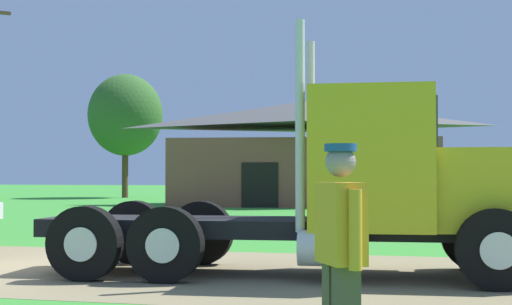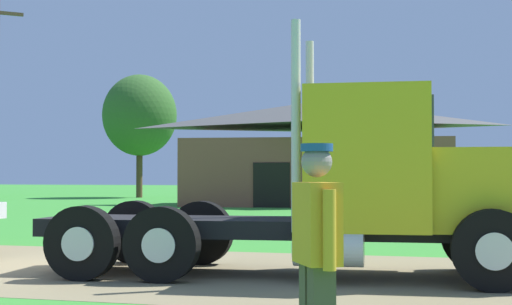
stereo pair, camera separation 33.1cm
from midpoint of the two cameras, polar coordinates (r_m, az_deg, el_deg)
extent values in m
plane|color=#388E31|center=(13.65, -15.12, -8.33)|extent=(200.00, 200.00, 0.00)
cube|color=#847755|center=(13.65, -15.12, -8.31)|extent=(120.00, 6.30, 0.01)
cube|color=black|center=(11.93, 3.23, -5.72)|extent=(8.02, 2.14, 0.28)
cube|color=gold|center=(11.91, 18.07, -2.70)|extent=(1.93, 2.13, 1.22)
cube|color=gold|center=(11.81, 9.38, -0.54)|extent=(1.98, 2.42, 2.14)
cube|color=#2D3D4C|center=(11.84, 13.84, 1.56)|extent=(0.19, 1.90, 0.94)
cylinder|color=silver|center=(12.79, 4.86, 1.53)|extent=(0.14, 0.14, 3.12)
cylinder|color=silver|center=(11.00, 3.92, 2.06)|extent=(0.14, 0.14, 3.12)
cylinder|color=silver|center=(10.88, 6.42, -7.25)|extent=(1.04, 0.60, 0.52)
cylinder|color=black|center=(13.07, 17.06, -6.14)|extent=(1.14, 0.39, 1.12)
cylinder|color=silver|center=(13.22, 16.98, -6.09)|extent=(0.51, 0.08, 0.51)
cylinder|color=black|center=(10.81, 18.43, -7.06)|extent=(1.14, 0.39, 1.12)
cylinder|color=silver|center=(10.65, 18.55, -7.14)|extent=(0.51, 0.08, 0.51)
cylinder|color=black|center=(13.74, -8.56, -5.98)|extent=(1.14, 0.39, 1.12)
cylinder|color=silver|center=(13.89, -8.34, -5.93)|extent=(0.51, 0.08, 0.51)
cylinder|color=black|center=(11.61, -12.28, -6.74)|extent=(1.14, 0.39, 1.12)
cylinder|color=silver|center=(11.47, -12.59, -6.80)|extent=(0.51, 0.08, 0.51)
cylinder|color=black|center=(13.38, -3.47, -6.11)|extent=(1.14, 0.39, 1.12)
cylinder|color=silver|center=(13.54, -3.30, -6.06)|extent=(0.51, 0.08, 0.51)
cylinder|color=black|center=(11.19, -6.32, -6.96)|extent=(1.14, 0.39, 1.12)
cylinder|color=silver|center=(11.04, -6.57, -7.03)|extent=(0.51, 0.08, 0.51)
cube|color=gold|center=(5.88, 6.27, -5.36)|extent=(0.46, 0.55, 0.63)
sphere|color=gray|center=(5.87, 6.25, -0.70)|extent=(0.24, 0.24, 0.24)
cylinder|color=#1E478C|center=(5.87, 6.25, 0.38)|extent=(0.25, 0.25, 0.06)
cylinder|color=gold|center=(5.61, 7.30, -5.85)|extent=(0.10, 0.10, 0.60)
cylinder|color=gold|center=(6.16, 5.33, -5.49)|extent=(0.10, 0.10, 0.60)
cube|color=brown|center=(39.53, 4.90, -1.53)|extent=(14.12, 7.89, 3.44)
pyramid|color=#4C4C4C|center=(39.66, 4.89, 2.93)|extent=(14.83, 8.28, 1.37)
cube|color=black|center=(36.53, 1.44, -2.49)|extent=(1.79, 0.27, 2.20)
cylinder|color=#513823|center=(53.60, -8.68, -1.41)|extent=(0.44, 0.44, 3.74)
ellipsoid|color=#325D26|center=(53.77, -8.66, 2.82)|extent=(5.25, 5.25, 5.77)
camera|label=1|loc=(0.17, -89.29, -0.02)|focal=52.63mm
camera|label=2|loc=(0.17, 90.71, 0.02)|focal=52.63mm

